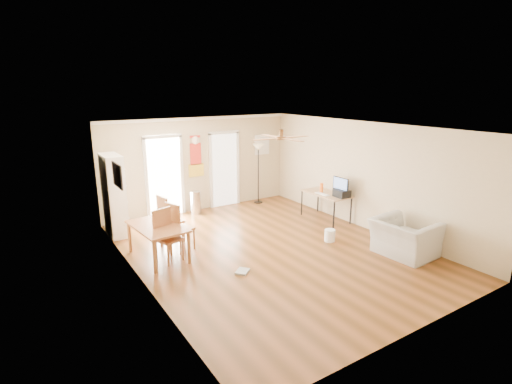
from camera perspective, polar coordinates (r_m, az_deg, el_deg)
floor at (r=8.52m, az=2.20°, el=-8.38°), size 7.00×7.00×0.00m
ceiling at (r=7.87m, az=2.39°, el=9.30°), size 5.50×7.00×0.00m
wall_back at (r=11.08m, az=-8.13°, el=4.00°), size 5.50×0.04×2.60m
wall_front at (r=5.74m, az=22.86°, el=-7.43°), size 5.50×0.04×2.60m
wall_left at (r=6.96m, az=-16.67°, el=-3.01°), size 0.04×7.00×2.60m
wall_right at (r=9.89m, az=15.49°, el=2.29°), size 0.04×7.00×2.60m
crown_molding at (r=7.87m, az=2.38°, el=9.01°), size 5.50×7.00×0.08m
kitchen_doorway at (r=10.73m, az=-13.15°, el=2.04°), size 0.90×0.10×2.10m
bathroom_doorway at (r=11.44m, az=-4.64°, el=3.16°), size 0.80×0.10×2.10m
wall_decal at (r=10.96m, az=-8.73°, el=5.19°), size 0.46×0.03×1.10m
ac_grille at (r=11.97m, az=0.87°, el=6.89°), size 0.50×0.04×0.60m
framed_poster at (r=8.18m, az=-19.48°, el=2.29°), size 0.04×0.66×0.48m
ceiling_fan at (r=7.64m, az=3.67°, el=7.84°), size 1.24×1.24×0.20m
bookshelf at (r=9.66m, az=-19.91°, el=-0.47°), size 0.58×0.93×1.91m
dining_table at (r=8.27m, az=-13.99°, el=-6.98°), size 0.96×1.46×0.69m
dining_chair_right_a at (r=8.98m, az=-12.18°, el=-3.79°), size 0.50×0.50×1.08m
dining_chair_right_b at (r=8.49m, az=-10.83°, el=-4.89°), size 0.55×0.55×1.06m
dining_chair_near at (r=8.00m, az=-12.52°, el=-6.29°), size 0.54×0.54×1.04m
trash_can at (r=10.90m, az=-8.74°, el=-1.52°), size 0.34×0.34×0.63m
torchiere_lamp at (r=11.69m, az=0.34°, el=2.65°), size 0.40×0.40×1.77m
computer_desk at (r=10.48m, az=10.04°, el=-2.04°), size 0.66×1.32×0.71m
imac at (r=10.11m, az=12.15°, el=0.74°), size 0.24×0.51×0.48m
keyboard at (r=10.25m, az=9.55°, el=-0.29°), size 0.14×0.42×0.02m
printer at (r=10.08m, az=12.33°, el=-0.18°), size 0.33×0.38×0.19m
orange_bottle at (r=10.38m, az=9.48°, el=0.60°), size 0.10×0.10×0.26m
wastebasket_a at (r=9.07m, az=10.64°, el=-6.21°), size 0.29×0.29×0.28m
floor_cloth at (r=7.54m, az=-1.98°, el=-11.43°), size 0.35×0.34×0.04m
armchair at (r=8.68m, az=20.69°, el=-6.25°), size 1.08×1.21×0.76m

